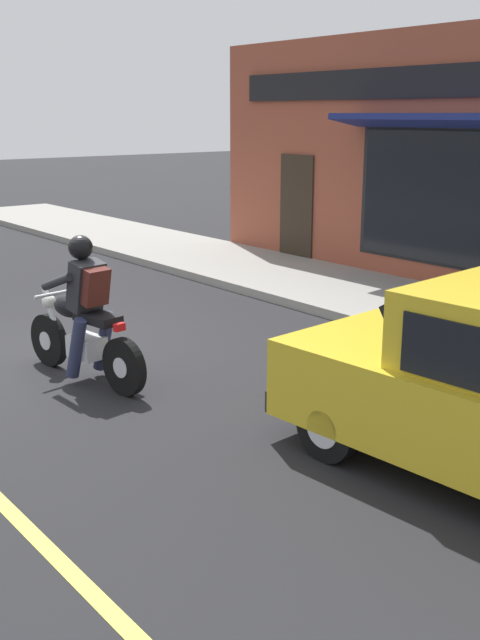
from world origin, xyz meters
TOP-DOWN VIEW (x-y plane):
  - ground_plane at (0.00, 0.00)m, footprint 80.00×80.00m
  - sidewalk_curb at (5.22, 3.00)m, footprint 2.60×22.00m
  - storefront_building at (6.75, -0.12)m, footprint 1.25×9.39m
  - motorcycle_with_rider at (0.01, -1.04)m, footprint 0.64×2.02m

SIDE VIEW (x-z plane):
  - ground_plane at x=0.00m, z-range 0.00..0.00m
  - sidewalk_curb at x=5.22m, z-range 0.00..0.14m
  - motorcycle_with_rider at x=0.01m, z-range -0.13..1.49m
  - storefront_building at x=6.75m, z-range 0.01..4.21m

